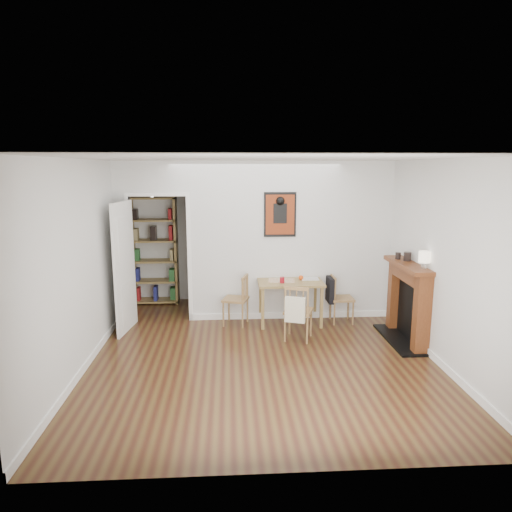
{
  "coord_description": "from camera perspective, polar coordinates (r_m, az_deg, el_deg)",
  "views": [
    {
      "loc": [
        -0.43,
        -5.95,
        2.49
      ],
      "look_at": [
        -0.03,
        0.6,
        1.22
      ],
      "focal_mm": 32.0,
      "sensor_mm": 36.0,
      "label": 1
    }
  ],
  "objects": [
    {
      "name": "ground",
      "position": [
        6.47,
        0.62,
        -11.69
      ],
      "size": [
        5.2,
        5.2,
        0.0
      ],
      "primitive_type": "plane",
      "color": "#4E3719",
      "rests_on": "ground"
    },
    {
      "name": "fireplace",
      "position": [
        6.98,
        18.53,
        -5.21
      ],
      "size": [
        0.45,
        1.25,
        1.16
      ],
      "color": "brown",
      "rests_on": "ground"
    },
    {
      "name": "chair_right",
      "position": [
        7.57,
        10.55,
        -5.21
      ],
      "size": [
        0.44,
        0.39,
        0.78
      ],
      "color": "#A2794B",
      "rests_on": "ground"
    },
    {
      "name": "chair_left",
      "position": [
        7.35,
        -2.58,
        -5.49
      ],
      "size": [
        0.51,
        0.51,
        0.82
      ],
      "color": "#A2794B",
      "rests_on": "ground"
    },
    {
      "name": "ceramic_jar_b",
      "position": [
        7.07,
        17.34,
        0.03
      ],
      "size": [
        0.08,
        0.08,
        0.1
      ],
      "primitive_type": "cylinder",
      "color": "black",
      "rests_on": "fireplace"
    },
    {
      "name": "bookshelf",
      "position": [
        8.6,
        -12.59,
        0.62
      ],
      "size": [
        0.84,
        0.34,
        2.0
      ],
      "color": "olive",
      "rests_on": "ground"
    },
    {
      "name": "orange_fruit",
      "position": [
        7.42,
        5.63,
        -2.7
      ],
      "size": [
        0.07,
        0.07,
        0.07
      ],
      "primitive_type": "sphere",
      "color": "#E5490C",
      "rests_on": "dining_table"
    },
    {
      "name": "mantel_lamp",
      "position": [
        6.48,
        20.29,
        -0.23
      ],
      "size": [
        0.15,
        0.15,
        0.24
      ],
      "color": "silver",
      "rests_on": "fireplace"
    },
    {
      "name": "chair_front",
      "position": [
        6.74,
        5.29,
        -6.92
      ],
      "size": [
        0.54,
        0.57,
        0.84
      ],
      "color": "#A2794B",
      "rests_on": "ground"
    },
    {
      "name": "red_glass",
      "position": [
        7.2,
        3.29,
        -3.01
      ],
      "size": [
        0.07,
        0.07,
        0.09
      ],
      "primitive_type": "cylinder",
      "color": "maroon",
      "rests_on": "dining_table"
    },
    {
      "name": "room_shell",
      "position": [
        7.41,
        0.67,
        1.71
      ],
      "size": [
        5.2,
        5.2,
        5.2
      ],
      "color": "silver",
      "rests_on": "ground"
    },
    {
      "name": "ceramic_jar_a",
      "position": [
        6.97,
        18.4,
        -0.06
      ],
      "size": [
        0.11,
        0.11,
        0.13
      ],
      "primitive_type": "cylinder",
      "color": "black",
      "rests_on": "fireplace"
    },
    {
      "name": "placemat",
      "position": [
        7.36,
        3.22,
        -3.06
      ],
      "size": [
        0.45,
        0.36,
        0.0
      ],
      "primitive_type": "cube",
      "rotation": [
        0.0,
        0.0,
        -0.13
      ],
      "color": "beige",
      "rests_on": "dining_table"
    },
    {
      "name": "dining_table",
      "position": [
        7.36,
        4.29,
        -3.77
      ],
      "size": [
        1.04,
        0.66,
        0.71
      ],
      "color": "olive",
      "rests_on": "ground"
    },
    {
      "name": "notebook",
      "position": [
        7.48,
        6.74,
        -2.84
      ],
      "size": [
        0.28,
        0.21,
        0.01
      ],
      "primitive_type": "cube",
      "rotation": [
        0.0,
        0.0,
        -0.02
      ],
      "color": "silver",
      "rests_on": "dining_table"
    }
  ]
}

